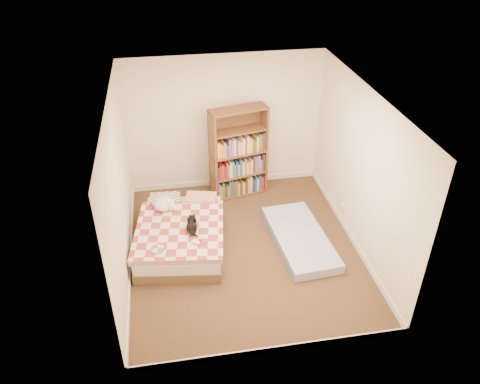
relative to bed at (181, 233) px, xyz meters
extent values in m
cube|color=#4C3620|center=(0.96, -0.29, -0.22)|extent=(3.50, 4.00, 0.01)
cube|color=white|center=(0.96, -0.29, 2.28)|extent=(3.50, 4.00, 0.01)
cube|color=white|center=(0.96, 1.71, 1.03)|extent=(3.50, 0.01, 2.50)
cube|color=white|center=(0.96, -2.29, 1.03)|extent=(3.50, 0.01, 2.50)
cube|color=white|center=(-0.79, -0.29, 1.03)|extent=(0.01, 4.00, 2.50)
cube|color=white|center=(2.71, -0.29, 1.03)|extent=(0.01, 4.00, 2.50)
cube|color=white|center=(0.96, 1.70, -0.17)|extent=(3.50, 0.02, 0.10)
cube|color=white|center=(0.96, -2.28, -0.17)|extent=(3.50, 0.02, 0.10)
cube|color=white|center=(-0.78, -0.29, -0.17)|extent=(0.02, 4.00, 0.10)
cube|color=white|center=(2.70, -0.29, -0.17)|extent=(0.02, 4.00, 0.10)
cube|color=white|center=(2.69, 0.11, 0.08)|extent=(0.03, 0.09, 0.13)
cube|color=brown|center=(0.00, -0.03, -0.14)|extent=(1.49, 1.95, 0.16)
cube|color=silver|center=(0.00, -0.03, 0.03)|extent=(1.46, 1.91, 0.18)
cube|color=#AC4540|center=(0.00, -0.03, 0.17)|extent=(1.51, 1.64, 0.09)
cube|color=#6D675C|center=(-0.30, 0.64, 0.19)|extent=(0.53, 0.38, 0.13)
cube|color=#AC4540|center=(0.30, 0.64, 0.19)|extent=(0.53, 0.38, 0.13)
cube|color=brown|center=(0.66, 1.33, 0.62)|extent=(0.11, 0.34, 1.68)
cube|color=brown|center=(1.63, 1.33, 0.62)|extent=(0.11, 0.34, 1.68)
cube|color=brown|center=(1.15, 1.48, 0.62)|extent=(0.99, 0.24, 1.68)
cube|color=brown|center=(1.15, 1.33, -0.20)|extent=(1.06, 0.55, 0.03)
cube|color=brown|center=(1.15, 1.33, 0.63)|extent=(1.06, 0.55, 0.03)
cube|color=brown|center=(1.15, 1.33, 1.44)|extent=(1.06, 0.55, 0.03)
cube|color=#7187BC|center=(1.86, -0.28, -0.14)|extent=(0.90, 1.77, 0.16)
ellipsoid|color=black|center=(0.17, -0.24, 0.27)|extent=(0.20, 0.38, 0.12)
sphere|color=black|center=(0.17, -0.04, 0.28)|extent=(0.12, 0.12, 0.11)
cone|color=black|center=(0.14, -0.01, 0.33)|extent=(0.04, 0.04, 0.04)
cone|color=black|center=(0.20, -0.01, 0.33)|extent=(0.04, 0.04, 0.04)
cylinder|color=black|center=(0.26, -0.48, 0.24)|extent=(0.06, 0.21, 0.04)
ellipsoid|color=white|center=(-0.22, 0.42, 0.30)|extent=(0.34, 0.38, 0.18)
sphere|color=white|center=(-0.12, 0.31, 0.32)|extent=(0.15, 0.15, 0.14)
sphere|color=white|center=(-0.07, 0.26, 0.30)|extent=(0.07, 0.07, 0.06)
sphere|color=white|center=(-0.37, 0.49, 0.28)|extent=(0.08, 0.08, 0.08)
camera|label=1|loc=(-0.07, -5.89, 4.50)|focal=35.00mm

